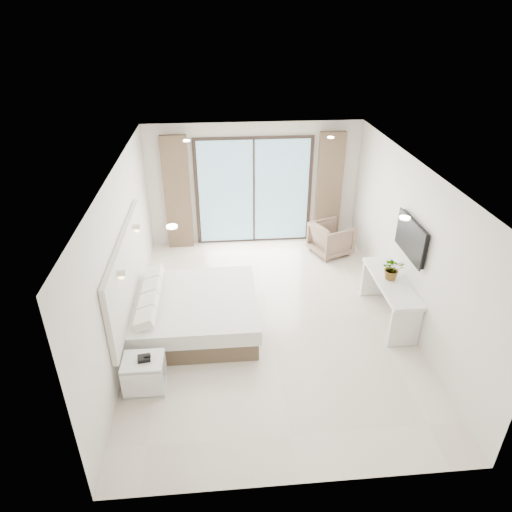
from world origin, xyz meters
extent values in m
plane|color=beige|center=(0.00, 0.00, 0.00)|extent=(6.20, 6.20, 0.00)
cube|color=silver|center=(0.00, 3.10, 1.35)|extent=(4.60, 0.02, 2.70)
cube|color=silver|center=(0.00, -3.10, 1.35)|extent=(4.60, 0.02, 2.70)
cube|color=silver|center=(-2.30, 0.00, 1.35)|extent=(0.02, 6.20, 2.70)
cube|color=silver|center=(2.30, 0.00, 1.35)|extent=(0.02, 6.20, 2.70)
cube|color=white|center=(0.00, 0.00, 2.70)|extent=(4.60, 6.20, 0.02)
cube|color=silver|center=(-2.25, -0.07, 1.15)|extent=(0.08, 3.00, 1.20)
cube|color=black|center=(2.25, -0.12, 1.55)|extent=(0.06, 1.00, 0.58)
cube|color=black|center=(2.21, -0.12, 1.55)|extent=(0.02, 1.04, 0.62)
cube|color=black|center=(0.00, 3.07, 1.20)|extent=(2.56, 0.04, 2.42)
cube|color=#86BCD7|center=(0.00, 3.04, 1.20)|extent=(2.40, 0.01, 2.30)
cube|color=brown|center=(-1.65, 2.96, 1.25)|extent=(0.55, 0.14, 2.50)
cube|color=brown|center=(1.65, 2.96, 1.25)|extent=(0.55, 0.14, 2.50)
cylinder|color=white|center=(-1.30, -1.80, 2.68)|extent=(0.12, 0.12, 0.02)
cylinder|color=white|center=(1.30, -1.80, 2.68)|extent=(0.12, 0.12, 0.02)
cylinder|color=white|center=(-1.30, 1.80, 2.68)|extent=(0.12, 0.12, 0.02)
cylinder|color=white|center=(1.30, 1.80, 2.68)|extent=(0.12, 0.12, 0.02)
cube|color=brown|center=(-1.26, -0.07, 0.16)|extent=(1.98, 1.88, 0.32)
cube|color=white|center=(-1.26, -0.07, 0.45)|extent=(2.06, 1.96, 0.26)
cube|color=white|center=(-1.95, -0.71, 0.64)|extent=(0.28, 0.40, 0.14)
cube|color=white|center=(-1.95, -0.28, 0.64)|extent=(0.28, 0.40, 0.14)
cube|color=white|center=(-1.95, 0.15, 0.64)|extent=(0.28, 0.40, 0.14)
cube|color=white|center=(-1.95, 0.58, 0.64)|extent=(0.28, 0.40, 0.14)
cube|color=silver|center=(-1.92, -1.43, 0.49)|extent=(0.57, 0.46, 0.05)
cube|color=silver|center=(-1.92, -1.43, 0.03)|extent=(0.57, 0.46, 0.05)
cube|color=silver|center=(-1.92, -1.64, 0.26)|extent=(0.56, 0.05, 0.46)
cube|color=silver|center=(-1.92, -1.23, 0.26)|extent=(0.56, 0.05, 0.46)
cube|color=black|center=(-1.89, -1.43, 0.55)|extent=(0.19, 0.16, 0.06)
cube|color=silver|center=(2.04, -0.12, 0.74)|extent=(0.51, 1.64, 0.06)
cube|color=silver|center=(2.04, -0.86, 0.35)|extent=(0.49, 0.06, 0.71)
cube|color=silver|center=(2.04, 0.62, 0.35)|extent=(0.49, 0.06, 0.71)
imported|color=#33662D|center=(2.04, -0.07, 0.92)|extent=(0.43, 0.46, 0.31)
imported|color=#90725E|center=(1.61, 2.31, 0.39)|extent=(0.93, 0.96, 0.77)
camera|label=1|loc=(-0.79, -6.34, 4.78)|focal=32.00mm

